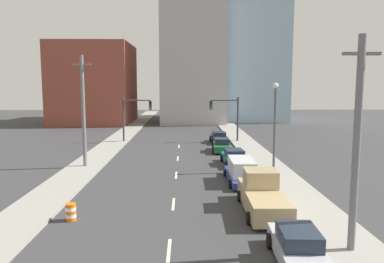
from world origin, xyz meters
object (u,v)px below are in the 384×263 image
traffic_signal_left (132,113)px  traffic_signal_right (229,113)px  street_lamp (275,120)px  sedan_silver (298,248)px  traffic_barrel (71,212)px  utility_pole_left_mid (83,111)px  sedan_teal (234,158)px  pickup_truck_tan (262,195)px  box_truck_blue (241,171)px  utility_pole_right_near (357,144)px  sedan_navy (219,138)px  sedan_green (222,145)px

traffic_signal_left → traffic_signal_right: (12.42, 0.00, 0.00)m
street_lamp → sedan_silver: size_ratio=1.55×
traffic_signal_left → traffic_barrel: traffic_signal_left is taller
utility_pole_left_mid → sedan_teal: 14.15m
pickup_truck_tan → box_truck_blue: size_ratio=1.10×
utility_pole_right_near → sedan_navy: utility_pole_right_near is taller
traffic_signal_left → sedan_teal: 18.00m
utility_pole_left_mid → sedan_silver: bearing=-53.5°
traffic_signal_right → box_truck_blue: 20.23m
utility_pole_right_near → sedan_navy: (-2.99, 31.20, -4.18)m
traffic_signal_right → utility_pole_right_near: bearing=-87.1°
utility_pole_right_near → utility_pole_left_mid: (-16.16, 17.28, 0.22)m
utility_pole_right_near → sedan_teal: size_ratio=1.99×
utility_pole_left_mid → box_truck_blue: 14.78m
street_lamp → sedan_silver: 17.10m
sedan_green → sedan_silver: bearing=-85.5°
sedan_silver → street_lamp: bearing=83.1°
pickup_truck_tan → box_truck_blue: (-0.27, 6.36, -0.05)m
utility_pole_left_mid → sedan_silver: utility_pole_left_mid is taller
sedan_silver → traffic_barrel: bearing=157.6°
traffic_barrel → sedan_navy: size_ratio=0.22×
pickup_truck_tan → sedan_teal: 12.66m
street_lamp → box_truck_blue: (-3.28, -3.53, -3.52)m
sedan_silver → box_truck_blue: (-0.40, 12.91, 0.18)m
street_lamp → box_truck_blue: street_lamp is taller
traffic_barrel → sedan_silver: size_ratio=0.20×
sedan_green → sedan_navy: sedan_green is taller
sedan_teal → utility_pole_right_near: bearing=-84.8°
sedan_silver → box_truck_blue: size_ratio=0.83×
traffic_signal_left → sedan_navy: bearing=-3.6°
traffic_signal_left → box_truck_blue: bearing=-61.2°
pickup_truck_tan → sedan_navy: bearing=91.4°
utility_pole_left_mid → sedan_silver: size_ratio=2.05×
traffic_signal_right → traffic_barrel: 30.36m
box_truck_blue → sedan_green: bearing=90.9°
traffic_barrel → pickup_truck_tan: bearing=7.5°
pickup_truck_tan → sedan_teal: pickup_truck_tan is taller
sedan_navy → traffic_signal_right: bearing=24.2°
traffic_signal_left → utility_pole_left_mid: bearing=-98.3°
sedan_green → sedan_navy: (0.25, 6.24, -0.04)m
traffic_signal_left → traffic_signal_right: same height
traffic_signal_left → utility_pole_right_near: 34.87m
traffic_signal_left → utility_pole_left_mid: 14.84m
sedan_silver → sedan_green: sedan_silver is taller
sedan_navy → utility_pole_right_near: bearing=-87.3°
utility_pole_right_near → pickup_truck_tan: utility_pole_right_near is taller
sedan_navy → pickup_truck_tan: bearing=-92.3°
traffic_signal_right → sedan_silver: 33.05m
traffic_barrel → box_truck_blue: (10.43, 7.77, 0.39)m
pickup_truck_tan → street_lamp: bearing=74.0°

